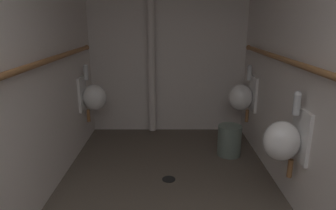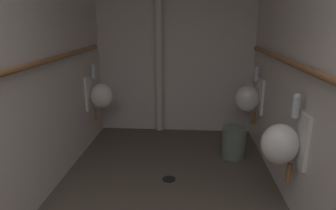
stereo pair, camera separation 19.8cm
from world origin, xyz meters
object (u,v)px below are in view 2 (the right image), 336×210
object	(u,v)px
standpipe_back_wall	(159,43)
urinal_right_mid	(283,143)
urinal_right_far	(249,98)
floor_drain	(169,179)
urinal_left_mid	(100,95)
waste_bin	(234,142)

from	to	relation	value
standpipe_back_wall	urinal_right_mid	bearing A→B (deg)	-57.75
urinal_right_far	floor_drain	world-z (taller)	urinal_right_far
urinal_left_mid	floor_drain	xyz separation A→B (m)	(0.98, -0.93, -0.65)
urinal_right_mid	urinal_right_far	bearing A→B (deg)	90.00
urinal_left_mid	urinal_right_mid	xyz separation A→B (m)	(1.93, -1.43, 0.00)
standpipe_back_wall	floor_drain	world-z (taller)	standpipe_back_wall
urinal_right_mid	waste_bin	bearing A→B (deg)	100.64
standpipe_back_wall	waste_bin	size ratio (longest dim) A/B	6.80
urinal_left_mid	waste_bin	distance (m)	1.81
floor_drain	waste_bin	size ratio (longest dim) A/B	0.37
urinal_right_far	floor_drain	xyz separation A→B (m)	(-0.95, -0.92, -0.65)
urinal_right_mid	urinal_left_mid	bearing A→B (deg)	143.42
urinal_left_mid	floor_drain	world-z (taller)	urinal_left_mid
standpipe_back_wall	floor_drain	bearing A→B (deg)	-80.19
urinal_right_mid	urinal_right_far	size ratio (longest dim) A/B	1.00
urinal_right_mid	floor_drain	xyz separation A→B (m)	(-0.95, 0.50, -0.65)
urinal_right_mid	waste_bin	size ratio (longest dim) A/B	2.00
urinal_left_mid	floor_drain	size ratio (longest dim) A/B	5.39
urinal_left_mid	urinal_right_mid	bearing A→B (deg)	-36.58
urinal_left_mid	standpipe_back_wall	bearing A→B (deg)	31.83
floor_drain	waste_bin	xyz separation A→B (m)	(0.74, 0.60, 0.18)
urinal_right_far	floor_drain	size ratio (longest dim) A/B	5.39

